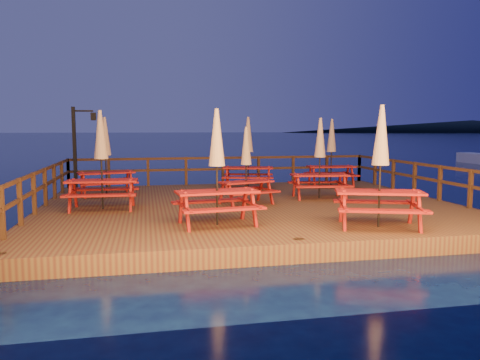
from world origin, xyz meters
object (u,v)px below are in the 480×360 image
Objects in this scene: lamp_post at (79,140)px; picnic_table_2 at (101,158)px; picnic_table_0 at (320,157)px; picnic_table_1 at (248,151)px.

lamp_post is 4.91m from picnic_table_2.
picnic_table_1 is at bearing 127.58° from picnic_table_0.
picnic_table_2 is (-6.61, -0.76, 0.09)m from picnic_table_0.
lamp_post reaches higher than picnic_table_1.
lamp_post is at bearing -176.59° from picnic_table_1.
lamp_post reaches higher than picnic_table_0.
picnic_table_2 reaches higher than picnic_table_0.
picnic_table_0 is 0.94× the size of picnic_table_2.
picnic_table_1 is at bearing 38.79° from picnic_table_2.
picnic_table_2 is (1.20, -4.74, -0.38)m from lamp_post.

